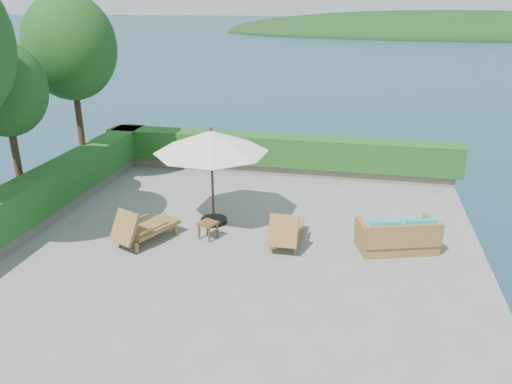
% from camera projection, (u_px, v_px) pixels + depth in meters
% --- Properties ---
extents(ground, '(12.00, 12.00, 0.00)m').
position_uv_depth(ground, '(238.00, 243.00, 12.65)').
color(ground, gray).
rests_on(ground, ground).
extents(foundation, '(12.00, 12.00, 3.00)m').
position_uv_depth(foundation, '(239.00, 295.00, 13.21)').
color(foundation, '#595147').
rests_on(foundation, ocean).
extents(ocean, '(600.00, 600.00, 0.00)m').
position_uv_depth(ocean, '(239.00, 340.00, 13.73)').
color(ocean, '#142E41').
rests_on(ocean, ground).
extents(offshore_island, '(126.00, 57.60, 12.60)m').
position_uv_depth(offshore_island, '(450.00, 34.00, 136.62)').
color(offshore_island, black).
rests_on(offshore_island, ocean).
extents(planter_wall_far, '(12.00, 0.60, 0.36)m').
position_uv_depth(planter_wall_far, '(276.00, 168.00, 17.70)').
color(planter_wall_far, gray).
rests_on(planter_wall_far, ground).
extents(planter_wall_left, '(0.60, 12.00, 0.36)m').
position_uv_depth(planter_wall_left, '(40.00, 217.00, 13.68)').
color(planter_wall_left, gray).
rests_on(planter_wall_left, ground).
extents(hedge_far, '(12.40, 0.90, 1.00)m').
position_uv_depth(hedge_far, '(276.00, 150.00, 17.46)').
color(hedge_far, '#124014').
rests_on(hedge_far, planter_wall_far).
extents(hedge_left, '(0.90, 12.40, 1.00)m').
position_uv_depth(hedge_left, '(36.00, 195.00, 13.43)').
color(hedge_left, '#124014').
rests_on(hedge_left, planter_wall_left).
extents(tree_mid, '(2.20, 2.20, 4.83)m').
position_uv_depth(tree_mid, '(4.00, 90.00, 13.08)').
color(tree_mid, '#3C2717').
rests_on(tree_mid, ground).
extents(tree_far, '(2.80, 2.80, 6.03)m').
position_uv_depth(tree_far, '(70.00, 47.00, 15.15)').
color(tree_far, '#3C2717').
rests_on(tree_far, ground).
extents(patio_umbrella, '(3.82, 3.82, 2.71)m').
position_uv_depth(patio_umbrella, '(211.00, 142.00, 12.96)').
color(patio_umbrella, black).
rests_on(patio_umbrella, ground).
extents(lounge_left, '(1.38, 1.90, 1.01)m').
position_uv_depth(lounge_left, '(143.00, 227.00, 12.50)').
color(lounge_left, olive).
rests_on(lounge_left, ground).
extents(lounge_right, '(0.79, 1.71, 0.98)m').
position_uv_depth(lounge_right, '(286.00, 229.00, 12.43)').
color(lounge_right, olive).
rests_on(lounge_right, ground).
extents(side_table, '(0.55, 0.55, 0.45)m').
position_uv_depth(side_table, '(208.00, 225.00, 12.75)').
color(side_table, brown).
rests_on(side_table, ground).
extents(wicker_loveseat, '(2.08, 1.49, 0.93)m').
position_uv_depth(wicker_loveseat, '(398.00, 237.00, 12.13)').
color(wicker_loveseat, olive).
rests_on(wicker_loveseat, ground).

